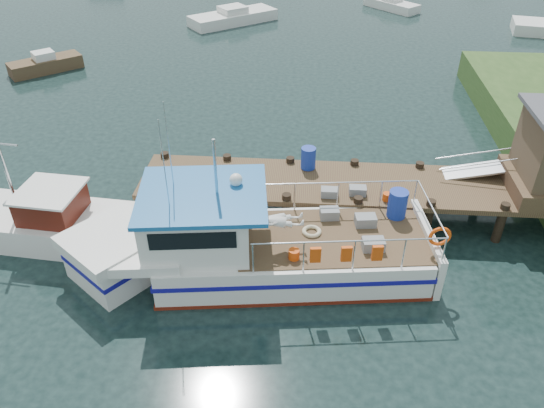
# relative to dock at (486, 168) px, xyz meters

# --- Properties ---
(ground_plane) EXTENTS (160.00, 160.00, 0.00)m
(ground_plane) POSITION_rel_dock_xyz_m (-6.51, -0.01, -2.24)
(ground_plane) COLOR black
(dock) EXTENTS (16.60, 3.00, 4.78)m
(dock) POSITION_rel_dock_xyz_m (0.00, 0.00, 0.00)
(dock) COLOR #4D3924
(dock) RESTS_ON ground
(lobster_boat) EXTENTS (12.33, 4.82, 5.85)m
(lobster_boat) POSITION_rel_dock_xyz_m (-8.17, -3.58, -1.18)
(lobster_boat) COLOR silver
(lobster_boat) RESTS_ON ground
(work_boat) EXTENTS (8.17, 3.04, 4.28)m
(work_boat) POSITION_rel_dock_xyz_m (-15.97, -2.28, -1.56)
(work_boat) COLOR silver
(work_boat) RESTS_ON ground
(moored_rowboat) EXTENTS (4.13, 3.88, 1.23)m
(moored_rowboat) POSITION_rel_dock_xyz_m (-22.66, 13.71, -1.78)
(moored_rowboat) COLOR #4D3924
(moored_rowboat) RESTS_ON ground
(moored_a) EXTENTS (6.80, 6.10, 1.26)m
(moored_a) POSITION_rel_dock_xyz_m (-12.62, 24.93, -1.77)
(moored_a) COLOR silver
(moored_a) RESTS_ON ground
(moored_b) EXTENTS (4.56, 4.64, 1.07)m
(moored_b) POSITION_rel_dock_xyz_m (0.09, 30.01, -1.84)
(moored_b) COLOR silver
(moored_b) RESTS_ON ground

